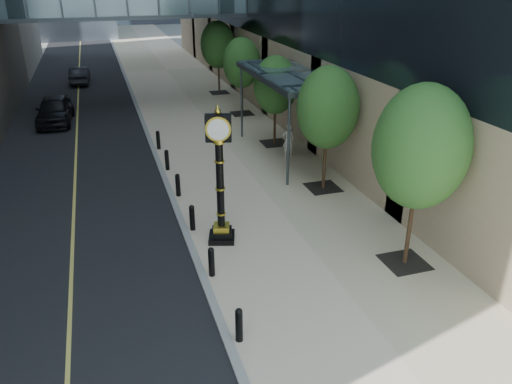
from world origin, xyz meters
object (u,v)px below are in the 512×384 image
Objects in this scene: pedestrian at (288,140)px; car_far at (80,75)px; car_near at (55,110)px; street_clock at (220,186)px.

car_far is at bearing -59.70° from pedestrian.
car_near is 1.18× the size of car_far.
street_clock is 18.93m from car_near.
car_near is 12.18m from car_far.
street_clock is 30.31m from car_far.
pedestrian is 24.71m from car_far.
pedestrian is at bearing 117.87° from car_far.
pedestrian is 0.35× the size of car_near.
car_far is (1.42, 12.09, -0.15)m from car_near.
car_near is at bearing 86.35° from car_far.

